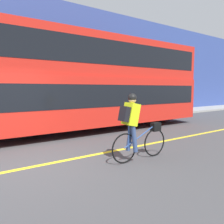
{
  "coord_description": "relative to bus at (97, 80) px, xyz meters",
  "views": [
    {
      "loc": [
        -1.25,
        -5.21,
        1.8
      ],
      "look_at": [
        2.87,
        0.8,
        1.03
      ],
      "focal_mm": 35.0,
      "sensor_mm": 36.0,
      "label": 1
    }
  ],
  "objects": [
    {
      "name": "road_center_line",
      "position": [
        -3.71,
        -3.29,
        -2.19
      ],
      "size": [
        50.0,
        0.14,
        0.01
      ],
      "primitive_type": "cube",
      "color": "yellow",
      "rests_on": "ground_plane"
    },
    {
      "name": "bus",
      "position": [
        0.0,
        0.0,
        0.0
      ],
      "size": [
        10.26,
        2.61,
        3.96
      ],
      "color": "black",
      "rests_on": "ground_plane"
    },
    {
      "name": "ground_plane",
      "position": [
        -3.71,
        -3.16,
        -2.2
      ],
      "size": [
        80.0,
        80.0,
        0.0
      ],
      "primitive_type": "plane",
      "color": "#424244"
    },
    {
      "name": "cyclist_on_bike",
      "position": [
        -1.47,
        -4.29,
        -1.29
      ],
      "size": [
        1.76,
        0.32,
        1.69
      ],
      "color": "black",
      "rests_on": "ground_plane"
    }
  ]
}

